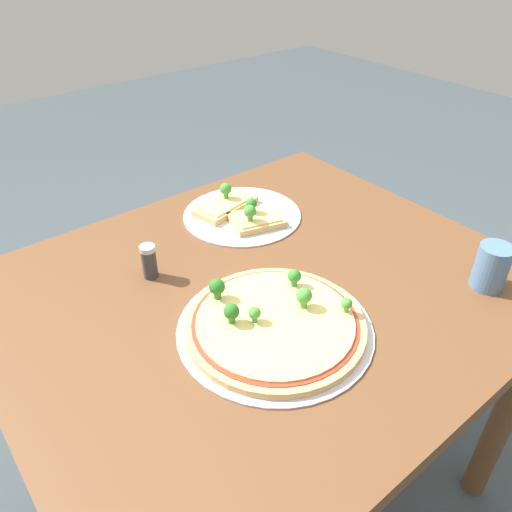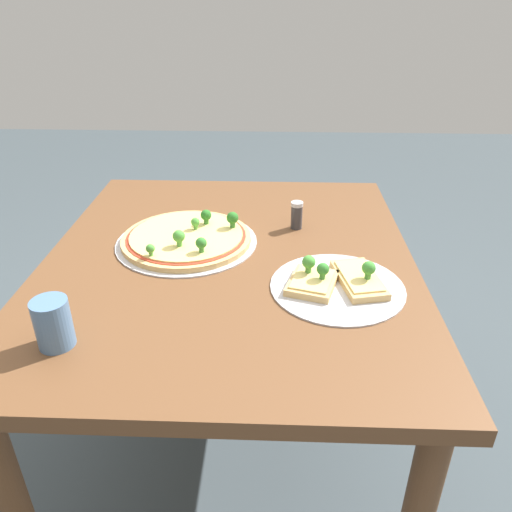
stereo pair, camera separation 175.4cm
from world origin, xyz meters
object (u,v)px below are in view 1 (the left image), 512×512
dining_table (264,321)px  drinking_cup (492,267)px  pizza_tray_slice (241,212)px  pizza_tray_whole (275,323)px  condiment_shaker (149,261)px

dining_table → drinking_cup: (-0.35, 0.29, 0.15)m
dining_table → drinking_cup: drinking_cup is taller
pizza_tray_slice → drinking_cup: 0.59m
pizza_tray_whole → condiment_shaker: bearing=-70.7°
drinking_cup → condiment_shaker: size_ratio=1.26×
drinking_cup → condiment_shaker: 0.70m
dining_table → condiment_shaker: 0.28m
dining_table → pizza_tray_whole: size_ratio=2.91×
drinking_cup → condiment_shaker: bearing=-41.4°
pizza_tray_slice → condiment_shaker: (0.30, 0.08, 0.03)m
condiment_shaker → drinking_cup: bearing=138.6°
pizza_tray_whole → pizza_tray_slice: size_ratio=1.23×
pizza_tray_whole → drinking_cup: drinking_cup is taller
dining_table → drinking_cup: size_ratio=11.04×
pizza_tray_slice → drinking_cup: bearing=112.4°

